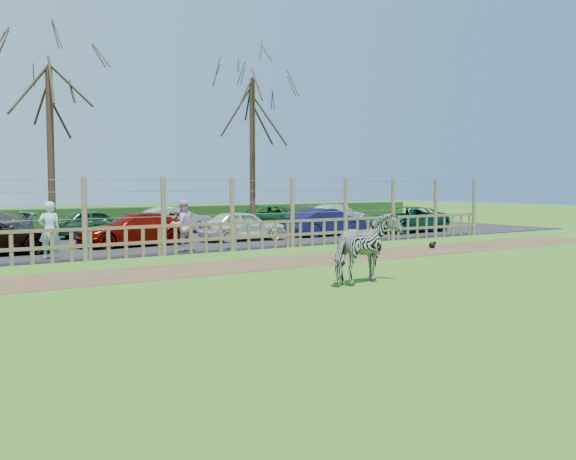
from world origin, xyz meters
TOP-DOWN VIEW (x-y plane):
  - ground at (0.00, 0.00)m, footprint 120.00×120.00m
  - dirt_strip at (0.00, 4.50)m, footprint 34.00×2.80m
  - asphalt at (0.00, 14.50)m, footprint 44.00×13.00m
  - hedge at (0.00, 21.50)m, footprint 46.00×2.00m
  - fence at (0.00, 8.00)m, footprint 30.16×0.16m
  - tree_mid at (-2.00, 13.50)m, footprint 4.80×4.80m
  - tree_right at (7.00, 14.00)m, footprint 4.80×4.80m
  - zebra at (1.42, -0.05)m, footprint 2.08×1.36m
  - visitor_a at (-3.32, 8.77)m, footprint 0.66×0.47m
  - visitor_b at (0.93, 8.57)m, footprint 0.84×0.66m
  - crow at (8.84, 4.80)m, footprint 0.31×0.23m
  - car_3 at (0.30, 11.37)m, footprint 4.21×1.88m
  - car_4 at (4.71, 11.04)m, footprint 3.62×1.68m
  - car_5 at (9.00, 11.10)m, footprint 3.65×1.28m
  - car_6 at (13.46, 10.65)m, footprint 4.42×2.22m
  - car_10 at (0.36, 15.90)m, footprint 3.55×1.49m
  - car_11 at (4.20, 16.35)m, footprint 3.69×1.42m
  - car_12 at (8.74, 15.93)m, footprint 4.50×2.44m
  - car_13 at (13.25, 15.63)m, footprint 4.30×2.14m

SIDE VIEW (x-z plane):
  - ground at x=0.00m, z-range 0.00..0.00m
  - dirt_strip at x=0.00m, z-range 0.00..0.01m
  - asphalt at x=0.00m, z-range 0.00..0.04m
  - crow at x=8.84m, z-range 0.00..0.25m
  - hedge at x=0.00m, z-range 0.00..1.10m
  - car_3 at x=0.30m, z-range 0.04..1.24m
  - car_4 at x=4.71m, z-range 0.04..1.24m
  - car_5 at x=9.00m, z-range 0.04..1.24m
  - car_6 at x=13.46m, z-range 0.04..1.24m
  - car_10 at x=0.36m, z-range 0.04..1.24m
  - car_11 at x=4.20m, z-range 0.04..1.24m
  - car_12 at x=8.74m, z-range 0.04..1.24m
  - car_13 at x=13.25m, z-range 0.04..1.24m
  - fence at x=0.00m, z-range -0.45..2.05m
  - zebra at x=1.42m, z-range 0.00..1.62m
  - visitor_a at x=-3.32m, z-range 0.04..1.76m
  - visitor_b at x=0.93m, z-range 0.04..1.76m
  - tree_mid at x=-2.00m, z-range 1.45..8.28m
  - tree_right at x=7.00m, z-range 1.57..8.92m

